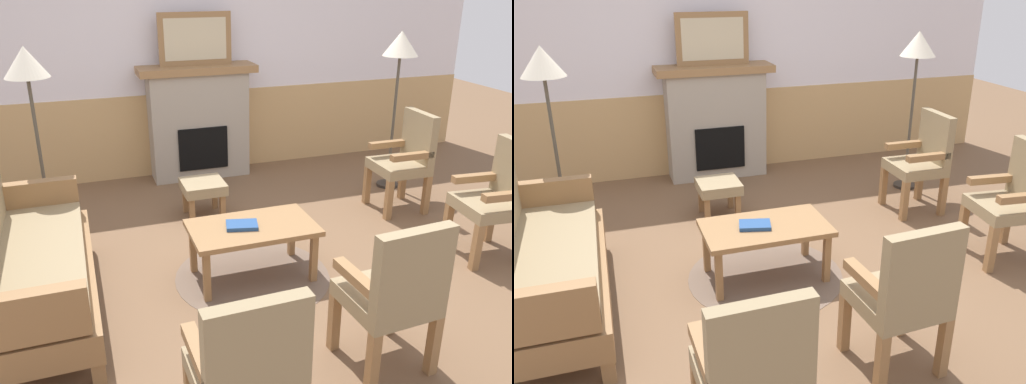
% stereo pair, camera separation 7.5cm
% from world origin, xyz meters
% --- Properties ---
extents(ground_plane, '(14.00, 14.00, 0.00)m').
position_xyz_m(ground_plane, '(0.00, 0.00, 0.00)').
color(ground_plane, brown).
extents(wall_back, '(7.20, 0.14, 2.70)m').
position_xyz_m(wall_back, '(0.00, 2.60, 1.31)').
color(wall_back, white).
rests_on(wall_back, ground_plane).
extents(fireplace, '(1.30, 0.44, 1.28)m').
position_xyz_m(fireplace, '(0.00, 2.35, 0.65)').
color(fireplace, '#A39989').
rests_on(fireplace, ground_plane).
extents(framed_picture, '(0.80, 0.04, 0.56)m').
position_xyz_m(framed_picture, '(0.00, 2.35, 1.56)').
color(framed_picture, olive).
rests_on(framed_picture, fireplace).
extents(couch, '(0.70, 1.80, 0.98)m').
position_xyz_m(couch, '(-1.73, -0.01, 0.40)').
color(couch, olive).
rests_on(couch, ground_plane).
extents(coffee_table, '(0.96, 0.56, 0.44)m').
position_xyz_m(coffee_table, '(-0.16, -0.02, 0.39)').
color(coffee_table, olive).
rests_on(coffee_table, ground_plane).
extents(round_rug, '(1.21, 1.21, 0.01)m').
position_xyz_m(round_rug, '(-0.16, -0.02, 0.00)').
color(round_rug, brown).
rests_on(round_rug, ground_plane).
extents(book_on_table, '(0.27, 0.22, 0.03)m').
position_xyz_m(book_on_table, '(-0.24, -0.02, 0.46)').
color(book_on_table, navy).
rests_on(book_on_table, coffee_table).
extents(footstool, '(0.40, 0.40, 0.36)m').
position_xyz_m(footstool, '(-0.24, 1.21, 0.28)').
color(footstool, olive).
rests_on(footstool, ground_plane).
extents(armchair_near_fireplace, '(0.53, 0.53, 0.98)m').
position_xyz_m(armchair_near_fireplace, '(1.86, -0.33, 0.54)').
color(armchair_near_fireplace, olive).
rests_on(armchair_near_fireplace, ground_plane).
extents(armchair_by_window_left, '(0.49, 0.49, 0.98)m').
position_xyz_m(armchair_by_window_left, '(1.70, 0.75, 0.54)').
color(armchair_by_window_left, olive).
rests_on(armchair_by_window_left, ground_plane).
extents(armchair_front_left, '(0.51, 0.51, 0.98)m').
position_xyz_m(armchair_front_left, '(0.27, -1.29, 0.54)').
color(armchair_front_left, olive).
rests_on(armchair_front_left, ground_plane).
extents(armchair_front_center, '(0.49, 0.49, 0.98)m').
position_xyz_m(armchair_front_center, '(-0.73, -1.63, 0.54)').
color(armchair_front_center, olive).
rests_on(armchair_front_center, ground_plane).
extents(floor_lamp_by_couch, '(0.36, 0.36, 1.68)m').
position_xyz_m(floor_lamp_by_couch, '(-1.65, 1.24, 1.45)').
color(floor_lamp_by_couch, '#332D28').
rests_on(floor_lamp_by_couch, ground_plane).
extents(floor_lamp_by_chairs, '(0.36, 0.36, 1.68)m').
position_xyz_m(floor_lamp_by_chairs, '(1.90, 1.32, 1.45)').
color(floor_lamp_by_chairs, '#332D28').
rests_on(floor_lamp_by_chairs, ground_plane).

